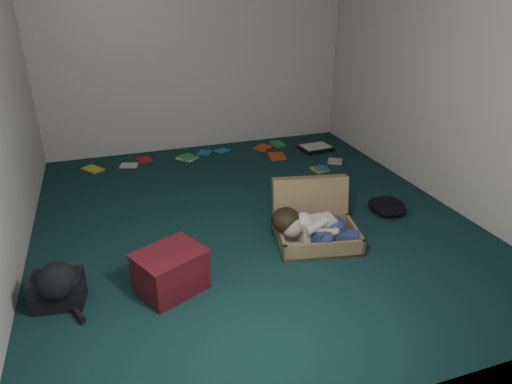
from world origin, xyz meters
TOP-DOWN VIEW (x-y plane):
  - floor at (0.00, 0.00)m, footprint 4.50×4.50m
  - wall_back at (0.00, 2.25)m, footprint 4.50×0.00m
  - wall_front at (0.00, -2.25)m, footprint 4.50×0.00m
  - wall_right at (2.00, 0.00)m, footprint 0.00×4.50m
  - suitcase at (0.42, -0.51)m, footprint 0.81×0.80m
  - person at (0.34, -0.67)m, footprint 0.72×0.46m
  - maroon_bin at (-0.91, -0.88)m, footprint 0.59×0.54m
  - backpack at (-1.70, -0.78)m, footprint 0.48×0.41m
  - clothing_pile at (1.39, -0.29)m, footprint 0.49×0.44m
  - paper_tray at (1.46, 1.59)m, footprint 0.44×0.35m
  - book_scatter at (0.37, 1.69)m, footprint 3.13×1.30m

SIDE VIEW (x-z plane):
  - floor at x=0.00m, z-range 0.00..0.00m
  - book_scatter at x=0.37m, z-range 0.00..0.02m
  - paper_tray at x=1.46m, z-range 0.00..0.06m
  - clothing_pile at x=1.39m, z-range 0.00..0.13m
  - backpack at x=-1.70m, z-range 0.00..0.26m
  - suitcase at x=0.42m, z-range -0.10..0.41m
  - maroon_bin at x=-0.91m, z-range 0.00..0.33m
  - person at x=0.34m, z-range 0.04..0.35m
  - wall_back at x=0.00m, z-range -0.95..3.55m
  - wall_front at x=0.00m, z-range -0.95..3.55m
  - wall_right at x=2.00m, z-range -0.95..3.55m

